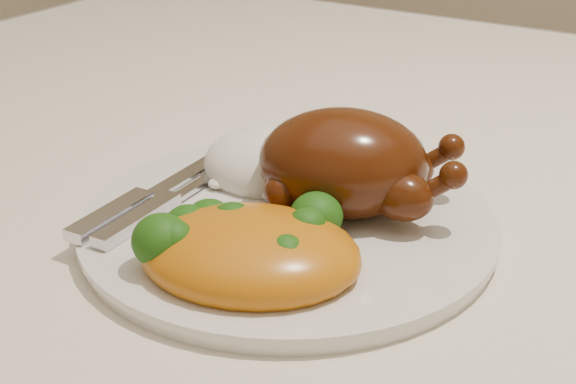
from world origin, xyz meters
The scene contains 7 objects.
dining_table centered at (0.00, 0.00, 0.67)m, with size 1.60×0.90×0.76m.
tablecloth centered at (0.00, 0.00, 0.74)m, with size 1.73×1.03×0.18m.
dinner_plate centered at (-0.15, -0.19, 0.77)m, with size 0.30×0.30×0.01m, color silver.
roast_chicken centered at (-0.12, -0.16, 0.82)m, with size 0.17×0.14×0.08m.
rice_mound centered at (-0.20, -0.14, 0.79)m, with size 0.12×0.11×0.06m.
mac_and_cheese centered at (-0.14, -0.27, 0.79)m, with size 0.18×0.16×0.05m.
cutlery centered at (-0.25, -0.24, 0.79)m, with size 0.04×0.19×0.01m.
Camera 1 is at (0.12, -0.64, 1.05)m, focal length 50.00 mm.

